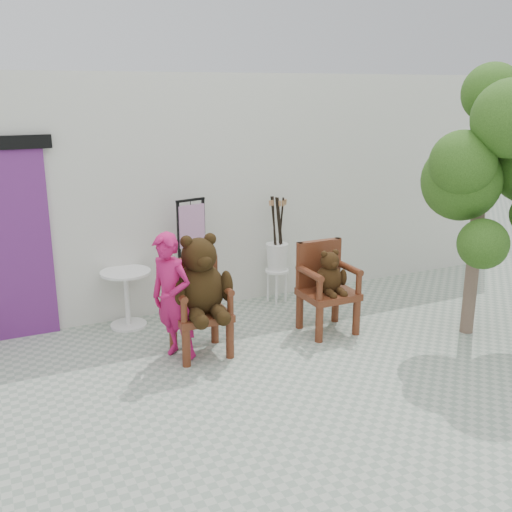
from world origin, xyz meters
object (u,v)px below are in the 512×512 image
(person, at_px, (173,298))
(tree, at_px, (506,156))
(cafe_table, at_px, (127,292))
(chair_small, at_px, (327,280))
(display_stand, at_px, (193,272))
(stool_bucket, at_px, (277,256))
(chair_big, at_px, (200,289))

(person, height_order, tree, tree)
(cafe_table, bearing_deg, chair_small, -28.04)
(display_stand, distance_m, stool_bucket, 1.20)
(cafe_table, xyz_separation_m, tree, (3.69, -2.15, 1.67))
(chair_small, relative_size, cafe_table, 1.52)
(stool_bucket, bearing_deg, chair_small, -86.00)
(cafe_table, xyz_separation_m, display_stand, (0.85, -0.00, 0.14))
(person, height_order, cafe_table, person)
(chair_small, bearing_deg, cafe_table, 151.96)
(chair_big, distance_m, cafe_table, 1.28)
(chair_big, relative_size, chair_small, 1.26)
(chair_small, bearing_deg, display_stand, 138.56)
(chair_big, xyz_separation_m, person, (-0.31, -0.04, -0.05))
(person, distance_m, stool_bucket, 2.16)
(person, bearing_deg, cafe_table, 159.54)
(chair_big, bearing_deg, tree, -17.90)
(chair_small, xyz_separation_m, tree, (1.57, -1.02, 1.48))
(chair_small, bearing_deg, person, -178.94)
(display_stand, bearing_deg, cafe_table, 167.64)
(display_stand, xyz_separation_m, tree, (2.85, -2.14, 1.52))
(person, bearing_deg, stool_bucket, 91.19)
(cafe_table, relative_size, display_stand, 0.47)
(display_stand, bearing_deg, chair_big, -117.65)
(person, distance_m, cafe_table, 1.22)
(chair_small, xyz_separation_m, display_stand, (-1.28, 1.13, -0.04))
(chair_small, distance_m, cafe_table, 2.41)
(chair_big, distance_m, chair_small, 1.59)
(person, distance_m, display_stand, 1.32)
(chair_small, height_order, stool_bucket, stool_bucket)
(chair_big, xyz_separation_m, tree, (3.16, -1.02, 1.35))
(cafe_table, distance_m, stool_bucket, 2.05)
(tree, bearing_deg, person, 164.21)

